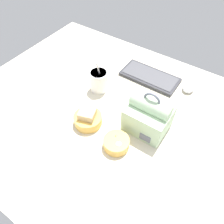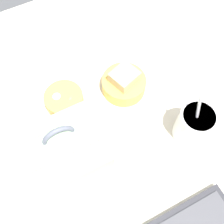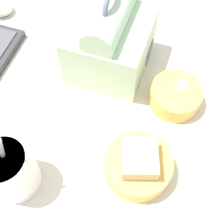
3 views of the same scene
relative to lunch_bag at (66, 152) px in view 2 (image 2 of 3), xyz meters
The scene contains 5 objects.
desk_surface 19.56cm from the lunch_bag, 169.03° to the right, with size 140.00×110.00×2.00cm.
lunch_bag is the anchor object (origin of this frame).
soup_cup 32.06cm from the lunch_bag, 166.42° to the left, with size 8.83×8.83×17.60cm.
bento_bowl_sandwich 26.13cm from the lunch_bag, 150.38° to the right, with size 12.32×12.32×7.64cm.
bento_bowl_snacks 17.47cm from the lunch_bag, 109.31° to the right, with size 10.54×10.54×5.10cm.
Camera 2 is at (17.52, 26.91, 71.11)cm, focal length 45.00 mm.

